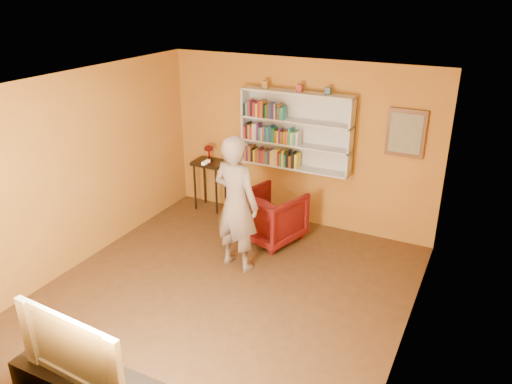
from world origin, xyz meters
TOP-DOWN VIEW (x-y plane):
  - room_shell at (0.00, 0.00)m, footprint 5.30×5.80m
  - bookshelf at (0.00, 2.41)m, footprint 1.80×0.29m
  - books_row_lower at (-0.40, 2.30)m, footprint 0.94×0.19m
  - books_row_middle at (-0.40, 2.30)m, footprint 0.94×0.19m
  - books_row_upper at (-0.53, 2.30)m, footprint 0.68×0.19m
  - ornament_left at (-0.53, 2.35)m, footprint 0.09×0.09m
  - ornament_centre at (0.04, 2.35)m, footprint 0.08×0.08m
  - ornament_right at (0.49, 2.35)m, footprint 0.08×0.08m
  - framed_painting at (1.65, 2.46)m, footprint 0.55×0.05m
  - console_table at (-1.55, 2.25)m, footprint 0.54×0.41m
  - ruby_lustre at (-1.55, 2.25)m, footprint 0.17×0.18m
  - armchair at (-0.09, 1.67)m, footprint 1.07×1.09m
  - person at (-0.19, 0.74)m, footprint 0.77×0.57m
  - game_remote at (-0.49, 0.49)m, footprint 0.04×0.15m
  - television at (-0.09, -2.25)m, footprint 1.20×0.23m

SIDE VIEW (x-z plane):
  - armchair at x=-0.09m, z-range 0.00..0.80m
  - console_table at x=-1.55m, z-range 0.29..1.18m
  - television at x=-0.09m, z-range 0.53..1.21m
  - person at x=-0.19m, z-range 0.00..1.93m
  - room_shell at x=0.00m, z-range -0.42..2.46m
  - ruby_lustre at x=-1.55m, z-range 0.95..1.23m
  - books_row_lower at x=-0.40m, z-range 1.00..1.27m
  - books_row_middle at x=-0.40m, z-range 1.37..1.64m
  - bookshelf at x=0.00m, z-range 0.98..2.21m
  - game_remote at x=-0.49m, z-range 1.58..1.61m
  - framed_painting at x=1.65m, z-range 1.40..2.10m
  - books_row_upper at x=-0.53m, z-range 1.76..2.02m
  - ornament_right at x=0.49m, z-range 2.21..2.32m
  - ornament_centre at x=0.04m, z-range 2.21..2.33m
  - ornament_left at x=-0.53m, z-range 2.21..2.33m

